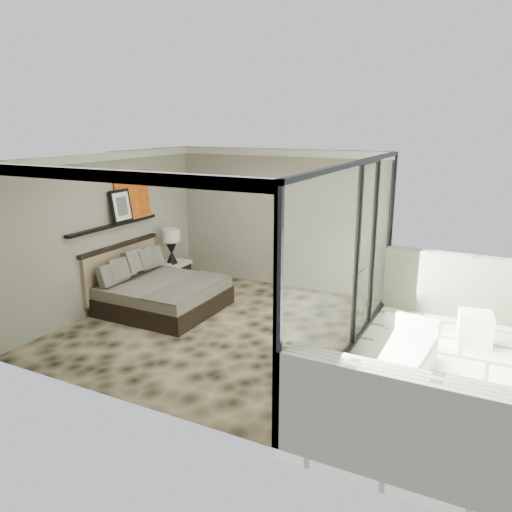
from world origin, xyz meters
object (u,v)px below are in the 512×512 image
at_px(table_lamp, 171,241).
at_px(lounger, 396,360).
at_px(nightstand, 173,272).
at_px(bed, 159,292).
at_px(ottoman, 475,328).

relative_size(table_lamp, lounger, 0.43).
xyz_separation_m(nightstand, table_lamp, (-0.00, -0.03, 0.68)).
distance_m(table_lamp, lounger, 5.26).
height_order(bed, ottoman, bed).
relative_size(bed, lounger, 1.21).
bearing_deg(bed, ottoman, 10.83).
xyz_separation_m(bed, table_lamp, (-0.56, 1.17, 0.64)).
distance_m(nightstand, lounger, 5.21).
distance_m(ottoman, lounger, 1.73).
bearing_deg(lounger, ottoman, 64.75).
height_order(table_lamp, ottoman, table_lamp).
xyz_separation_m(ottoman, lounger, (-0.87, -1.50, -0.06)).
bearing_deg(nightstand, ottoman, 18.99).
relative_size(nightstand, lounger, 0.36).
xyz_separation_m(bed, lounger, (4.36, -0.49, -0.13)).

